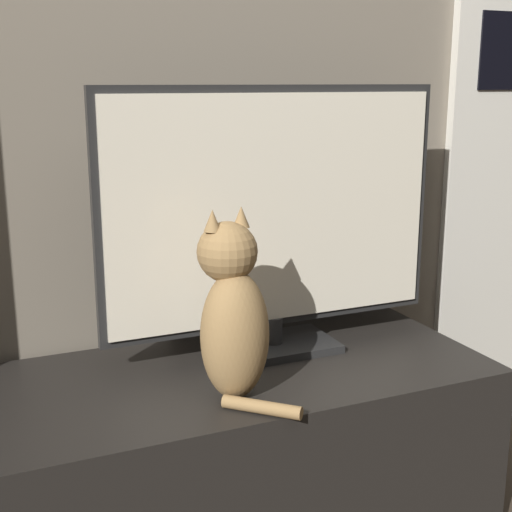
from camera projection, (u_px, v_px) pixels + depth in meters
name	position (u px, v px, depth m)	size (l,w,h in m)	color
wall_back	(182.00, 11.00, 1.76)	(4.80, 0.05, 2.60)	#756B5B
tv_stand	(233.00, 460.00, 1.74)	(1.22, 0.54, 0.47)	black
tv	(274.00, 218.00, 1.73)	(0.87, 0.19, 0.66)	black
cat	(233.00, 315.00, 1.50)	(0.18, 0.27, 0.41)	#997547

